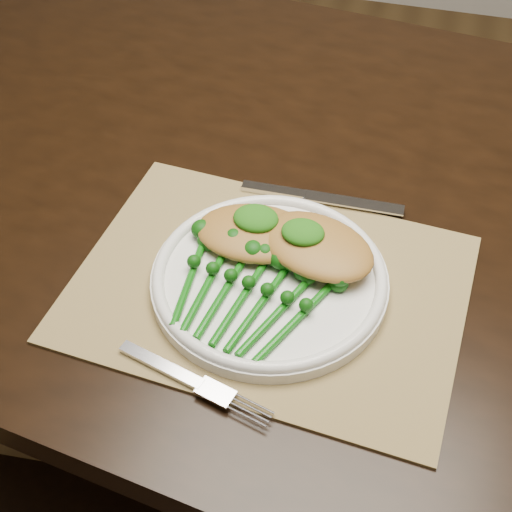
% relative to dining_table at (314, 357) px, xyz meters
% --- Properties ---
extents(floor, '(4.00, 4.00, 0.00)m').
position_rel_dining_table_xyz_m(floor, '(0.07, 0.01, -0.38)').
color(floor, '#533A1C').
rests_on(floor, ground).
extents(dining_table, '(1.70, 1.10, 0.75)m').
position_rel_dining_table_xyz_m(dining_table, '(0.00, 0.00, 0.00)').
color(dining_table, black).
rests_on(dining_table, ground).
extents(placemat, '(0.45, 0.34, 0.00)m').
position_rel_dining_table_xyz_m(placemat, '(-0.03, -0.19, 0.37)').
color(placemat, olive).
rests_on(placemat, dining_table).
extents(dinner_plate, '(0.26, 0.26, 0.02)m').
position_rel_dining_table_xyz_m(dinner_plate, '(-0.03, -0.19, 0.39)').
color(dinner_plate, white).
rests_on(dinner_plate, placemat).
extents(knife, '(0.20, 0.02, 0.01)m').
position_rel_dining_table_xyz_m(knife, '(-0.03, -0.03, 0.38)').
color(knife, silver).
rests_on(knife, placemat).
extents(fork, '(0.17, 0.06, 0.01)m').
position_rel_dining_table_xyz_m(fork, '(-0.06, -0.33, 0.38)').
color(fork, silver).
rests_on(fork, placemat).
extents(chicken_fillet_left, '(0.14, 0.10, 0.03)m').
position_rel_dining_table_xyz_m(chicken_fillet_left, '(-0.06, -0.14, 0.41)').
color(chicken_fillet_left, '#AC7932').
rests_on(chicken_fillet_left, dinner_plate).
extents(chicken_fillet_right, '(0.16, 0.14, 0.03)m').
position_rel_dining_table_xyz_m(chicken_fillet_right, '(0.01, -0.15, 0.41)').
color(chicken_fillet_right, '#AC7932').
rests_on(chicken_fillet_right, dinner_plate).
extents(pesto_dollop_left, '(0.05, 0.04, 0.02)m').
position_rel_dining_table_xyz_m(pesto_dollop_left, '(-0.06, -0.13, 0.42)').
color(pesto_dollop_left, '#144E0B').
rests_on(pesto_dollop_left, chicken_fillet_left).
extents(pesto_dollop_right, '(0.05, 0.04, 0.02)m').
position_rel_dining_table_xyz_m(pesto_dollop_right, '(-0.01, -0.14, 0.43)').
color(pesto_dollop_right, '#144E0B').
rests_on(pesto_dollop_right, chicken_fillet_right).
extents(broccolini_bundle, '(0.18, 0.19, 0.04)m').
position_rel_dining_table_xyz_m(broccolini_bundle, '(-0.05, -0.23, 0.40)').
color(broccolini_bundle, '#0B560B').
rests_on(broccolini_bundle, dinner_plate).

